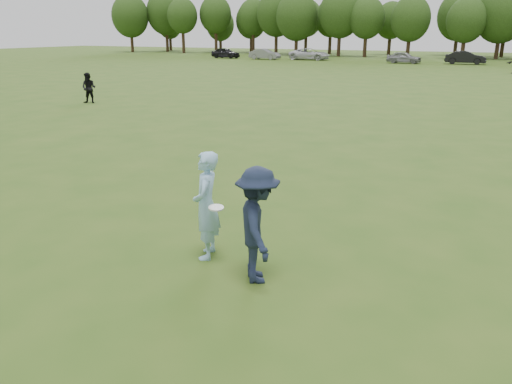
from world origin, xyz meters
TOP-DOWN VIEW (x-y plane):
  - ground at (0.00, 0.00)m, footprint 200.00×200.00m
  - thrower at (-0.64, -0.05)m, footprint 0.70×0.84m
  - defender at (0.58, -0.47)m, footprint 1.29×1.45m
  - player_far_a at (-17.21, 14.56)m, footprint 0.99×0.86m
  - car_a at (-33.78, 60.50)m, footprint 4.62×2.29m
  - car_b at (-26.99, 59.75)m, footprint 4.50×1.69m
  - car_c at (-20.80, 61.33)m, footprint 5.77×2.84m
  - car_e at (-7.47, 59.33)m, footprint 4.35×2.03m
  - car_f at (-0.35, 60.74)m, footprint 4.83×1.86m
  - disc_in_play at (-0.32, -0.24)m, footprint 0.29×0.29m
  - treeline at (2.81, 76.90)m, footprint 130.35×18.39m

SIDE VIEW (x-z plane):
  - ground at x=0.00m, z-range 0.00..0.00m
  - car_e at x=-7.47m, z-range 0.00..1.44m
  - car_b at x=-26.99m, z-range 0.00..1.47m
  - car_a at x=-33.78m, z-range 0.00..1.51m
  - car_f at x=-0.35m, z-range 0.00..1.57m
  - car_c at x=-20.80m, z-range 0.00..1.58m
  - player_far_a at x=-17.21m, z-range 0.00..1.71m
  - defender at x=0.58m, z-range 0.00..1.95m
  - thrower at x=-0.64m, z-range 0.00..1.98m
  - disc_in_play at x=-0.32m, z-range 1.03..1.09m
  - treeline at x=2.81m, z-range 0.39..12.13m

